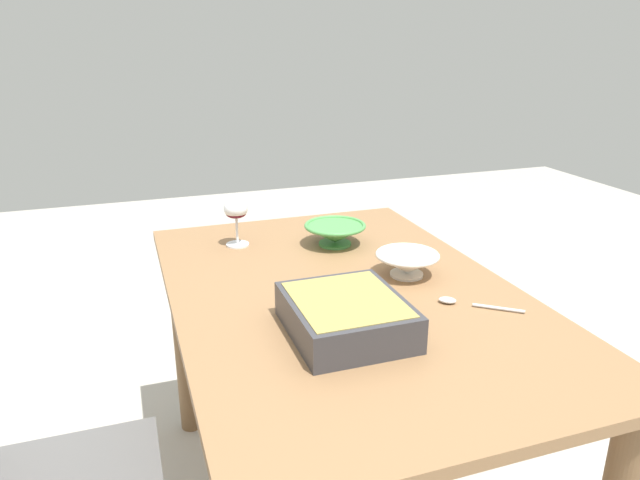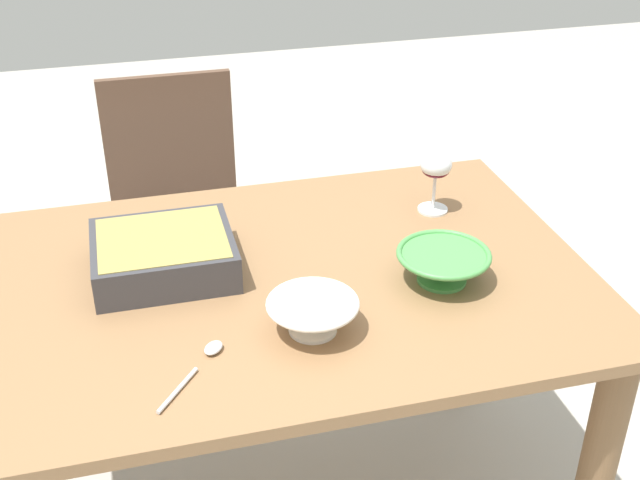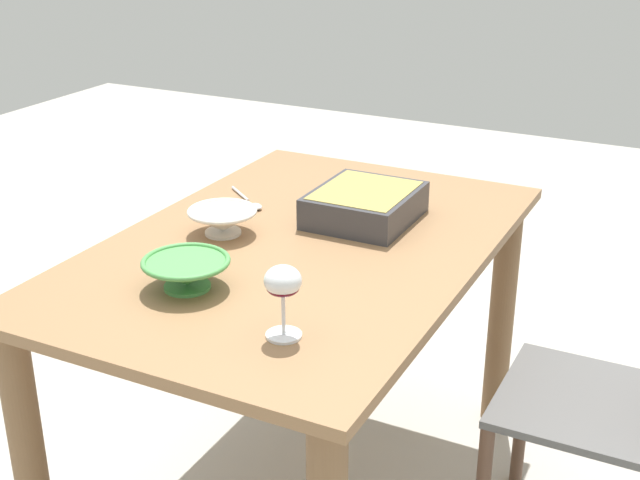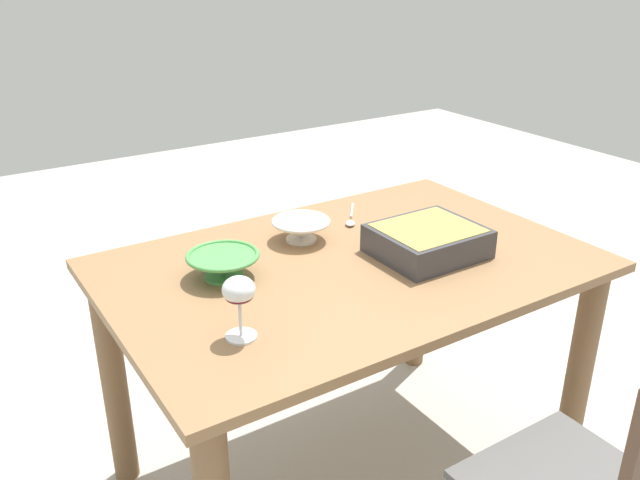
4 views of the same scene
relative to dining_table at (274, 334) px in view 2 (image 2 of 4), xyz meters
The scene contains 7 objects.
dining_table is the anchor object (origin of this frame).
chair 0.84m from the dining_table, 80.92° to the right, with size 0.41×0.43×0.92m.
wine_glass 0.55m from the dining_table, 155.73° to the right, with size 0.08×0.08×0.15m.
casserole_dish 0.30m from the dining_table, 20.89° to the right, with size 0.29×0.25×0.08m.
mixing_bowl 0.40m from the dining_table, 163.88° to the left, with size 0.20×0.20×0.07m.
small_bowl 0.28m from the dining_table, 101.01° to the left, with size 0.18×0.18×0.07m.
serving_spoon 0.34m from the dining_table, 54.34° to the left, with size 0.14×0.18×0.01m.
Camera 2 is at (0.27, 1.44, 1.71)m, focal length 46.10 mm.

